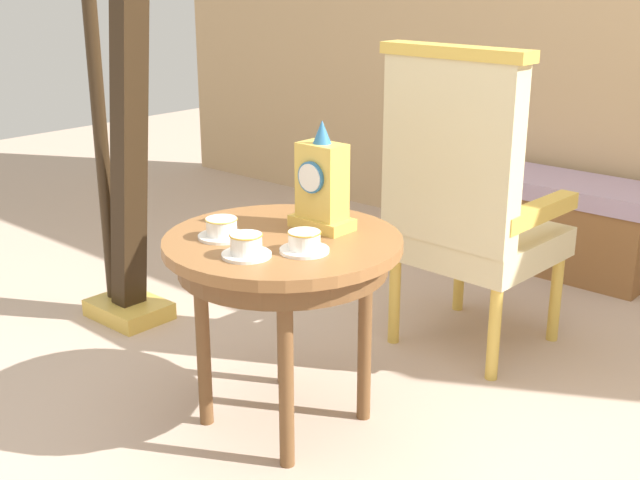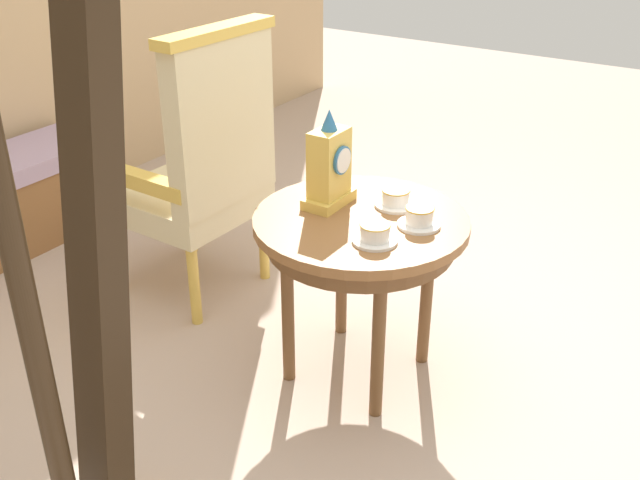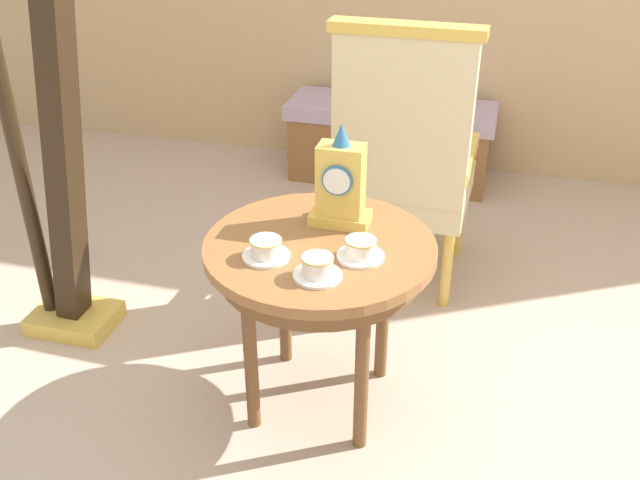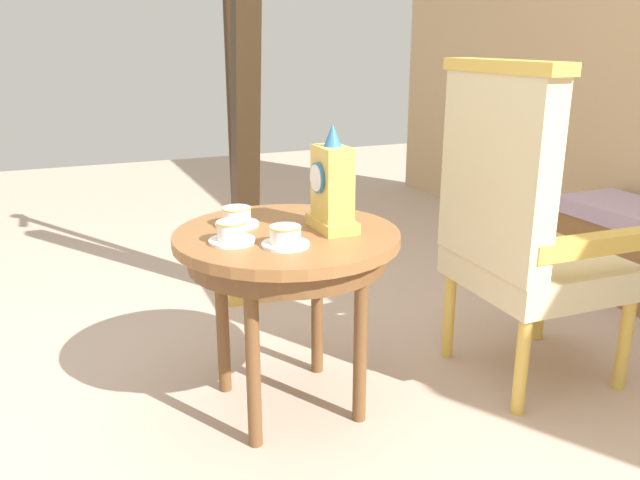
% 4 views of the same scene
% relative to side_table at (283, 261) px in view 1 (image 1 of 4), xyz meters
% --- Properties ---
extents(ground_plane, '(10.00, 10.00, 0.00)m').
position_rel_side_table_xyz_m(ground_plane, '(0.10, -0.05, -0.55)').
color(ground_plane, '#BCA38E').
extents(side_table, '(0.72, 0.72, 0.62)m').
position_rel_side_table_xyz_m(side_table, '(0.00, 0.00, 0.00)').
color(side_table, brown).
rests_on(side_table, ground).
extents(teacup_left, '(0.14, 0.14, 0.06)m').
position_rel_side_table_xyz_m(teacup_left, '(-0.13, -0.13, 0.10)').
color(teacup_left, white).
rests_on(teacup_left, side_table).
extents(teacup_right, '(0.14, 0.14, 0.07)m').
position_rel_side_table_xyz_m(teacup_right, '(0.04, -0.19, 0.10)').
color(teacup_right, white).
rests_on(teacup_right, side_table).
extents(teacup_center, '(0.14, 0.14, 0.06)m').
position_rel_side_table_xyz_m(teacup_center, '(0.14, -0.05, 0.10)').
color(teacup_center, white).
rests_on(teacup_center, side_table).
extents(mantel_clock, '(0.19, 0.11, 0.34)m').
position_rel_side_table_xyz_m(mantel_clock, '(0.03, 0.14, 0.21)').
color(mantel_clock, gold).
rests_on(mantel_clock, side_table).
extents(armchair, '(0.56, 0.55, 1.14)m').
position_rel_side_table_xyz_m(armchair, '(0.14, 0.81, 0.05)').
color(armchair, beige).
rests_on(armchair, ground).
extents(harp, '(0.40, 0.24, 1.87)m').
position_rel_side_table_xyz_m(harp, '(-1.02, 0.16, 0.21)').
color(harp, gold).
rests_on(harp, ground).
extents(window_bench, '(1.13, 0.40, 0.44)m').
position_rel_side_table_xyz_m(window_bench, '(-0.10, 1.90, -0.32)').
color(window_bench, '#B299B7').
rests_on(window_bench, ground).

